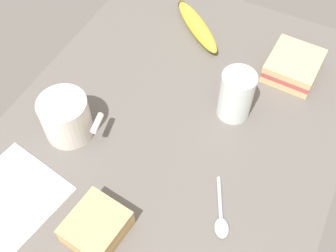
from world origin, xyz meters
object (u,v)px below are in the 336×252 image
sandwich_main (96,227)px  glass_of_milk (236,97)px  sandwich_side (293,66)px  paper_napkin (11,197)px  coffee_mug_black (66,117)px  spoon (221,217)px  banana (197,26)px

sandwich_main → glass_of_milk: (-33.67, 10.81, 2.65)cm
sandwich_main → glass_of_milk: 35.46cm
sandwich_side → paper_napkin: (51.03, -35.30, -2.05)cm
paper_napkin → sandwich_side: bearing=145.3°
coffee_mug_black → spoon: 33.65cm
glass_of_milk → banana: glass_of_milk is taller
banana → paper_napkin: bearing=-12.3°
sandwich_side → spoon: (37.83, -0.88, -1.82)cm
glass_of_milk → banana: bearing=-138.3°
banana → paper_napkin: 54.77cm
sandwich_main → banana: sandwich_main is taller
coffee_mug_black → glass_of_milk: 32.53cm
coffee_mug_black → sandwich_side: size_ratio=0.98×
glass_of_milk → paper_napkin: bearing=-38.2°
sandwich_side → coffee_mug_black: bearing=-44.8°
sandwich_main → glass_of_milk: size_ratio=0.98×
coffee_mug_black → spoon: bearing=84.1°
banana → spoon: 46.32cm
coffee_mug_black → glass_of_milk: size_ratio=1.11×
coffee_mug_black → banana: coffee_mug_black is taller
sandwich_side → spoon: bearing=-1.3°
sandwich_side → glass_of_milk: bearing=-25.4°
coffee_mug_black → sandwich_side: coffee_mug_black is taller
coffee_mug_black → sandwich_main: 21.93cm
sandwich_main → banana: (-51.84, -5.41, -0.34)cm
sandwich_side → banana: size_ratio=0.71×
sandwich_side → banana: sandwich_side is taller
coffee_mug_black → paper_napkin: 17.26cm
sandwich_main → spoon: size_ratio=0.96×
glass_of_milk → spoon: bearing=16.6°
sandwich_side → banana: 23.80cm
spoon → coffee_mug_black: bearing=-95.9°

